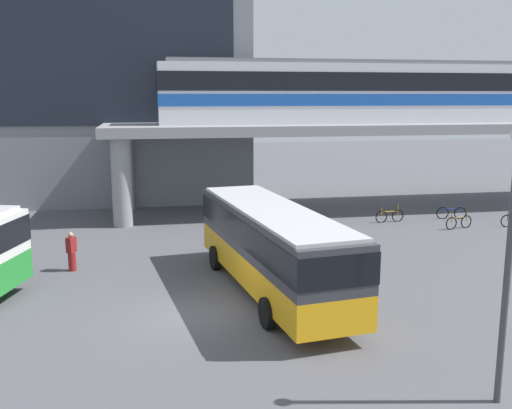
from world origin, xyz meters
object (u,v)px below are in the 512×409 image
at_px(train, 363,91).
at_px(bicycle_black, 293,232).
at_px(bicycle_blue, 451,213).
at_px(bicycle_brown, 459,222).
at_px(station_building, 54,55).
at_px(bicycle_orange, 390,216).
at_px(pedestrian_by_bike_rack, 72,253).
at_px(bus_main, 272,241).

bearing_deg(train, bicycle_black, -130.66).
xyz_separation_m(bicycle_blue, bicycle_brown, (-0.92, -2.46, 0.00)).
xyz_separation_m(station_building, bicycle_orange, (19.82, -12.11, -9.56)).
distance_m(bicycle_blue, pedestrian_by_bike_rack, 21.88).
distance_m(bicycle_black, bicycle_orange, 7.12).
relative_size(train, bicycle_brown, 14.48).
distance_m(station_building, bus_main, 26.30).
bearing_deg(bicycle_black, bicycle_blue, 16.52).
xyz_separation_m(train, pedestrian_by_bike_rack, (-16.62, -10.77, -6.71)).
bearing_deg(pedestrian_by_bike_rack, bicycle_orange, 20.90).
bearing_deg(bicycle_blue, pedestrian_by_bike_rack, -162.39).
distance_m(station_building, bicycle_orange, 25.12).
bearing_deg(station_building, bus_main, -65.09).
relative_size(bicycle_blue, pedestrian_by_bike_rack, 1.07).
distance_m(bicycle_black, bicycle_brown, 9.57).
bearing_deg(station_building, bicycle_orange, -31.42).
relative_size(bicycle_blue, bicycle_orange, 0.99).
relative_size(station_building, pedestrian_by_bike_rack, 15.89).
bearing_deg(bicycle_blue, bicycle_brown, -110.46).
relative_size(bicycle_black, bicycle_brown, 1.02).
distance_m(bicycle_brown, bicycle_orange, 3.82).
relative_size(train, bicycle_blue, 14.39).
xyz_separation_m(bicycle_blue, bicycle_black, (-10.46, -3.10, 0.00)).
bearing_deg(bicycle_blue, bicycle_black, -163.48).
height_order(bus_main, bicycle_brown, bus_main).
distance_m(bicycle_black, pedestrian_by_bike_rack, 10.97).
bearing_deg(bicycle_black, bicycle_brown, 3.85).
xyz_separation_m(station_building, bus_main, (10.56, -22.75, -7.93)).
height_order(station_building, bicycle_blue, station_building).
xyz_separation_m(train, bicycle_orange, (0.26, -4.33, -7.12)).
distance_m(bus_main, bicycle_orange, 14.20).
height_order(bicycle_black, bicycle_orange, same).
height_order(train, bus_main, train).
relative_size(train, bicycle_black, 14.21).
bearing_deg(bicycle_black, pedestrian_by_bike_rack, -161.31).
bearing_deg(bus_main, bicycle_black, 70.23).
distance_m(station_building, pedestrian_by_bike_rack, 20.89).
distance_m(bus_main, bicycle_brown, 14.97).
distance_m(bus_main, bicycle_black, 8.35).
relative_size(bus_main, bicycle_black, 6.30).
bearing_deg(bicycle_orange, bicycle_black, -155.69).
relative_size(bicycle_black, pedestrian_by_bike_rack, 1.09).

